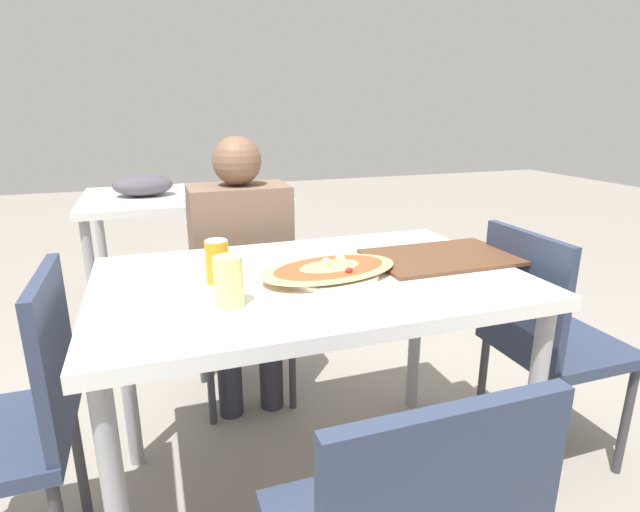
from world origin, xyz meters
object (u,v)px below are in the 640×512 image
(person_seated, at_px, (242,254))
(drink_glass, at_px, (229,282))
(chair_side_right, at_px, (545,334))
(soda_can, at_px, (217,262))
(dining_table, at_px, (312,301))
(chair_far_seated, at_px, (239,286))
(pizza_main, at_px, (330,270))
(chair_side_left, at_px, (12,419))

(person_seated, height_order, drink_glass, person_seated)
(drink_glass, bearing_deg, chair_side_right, 3.07)
(soda_can, bearing_deg, dining_table, -5.56)
(chair_far_seated, distance_m, drink_glass, 0.96)
(pizza_main, height_order, drink_glass, drink_glass)
(person_seated, bearing_deg, soda_can, 73.83)
(dining_table, xyz_separation_m, person_seated, (-0.10, 0.61, -0.02))
(chair_side_right, distance_m, person_seated, 1.17)
(pizza_main, distance_m, soda_can, 0.32)
(person_seated, height_order, soda_can, person_seated)
(chair_side_left, xyz_separation_m, person_seated, (0.71, 0.66, 0.18))
(dining_table, relative_size, chair_side_right, 1.43)
(chair_far_seated, bearing_deg, person_seated, 90.00)
(chair_side_left, relative_size, chair_side_right, 1.00)
(chair_far_seated, bearing_deg, soda_can, 76.32)
(chair_side_left, bearing_deg, chair_far_seated, -42.50)
(chair_side_left, distance_m, pizza_main, 0.91)
(chair_far_seated, distance_m, chair_side_left, 1.05)
(person_seated, distance_m, soda_can, 0.63)
(person_seated, xyz_separation_m, drink_glass, (-0.17, -0.77, 0.16))
(pizza_main, bearing_deg, soda_can, 170.36)
(person_seated, relative_size, pizza_main, 2.46)
(chair_far_seated, relative_size, soda_can, 6.93)
(chair_side_left, bearing_deg, soda_can, -81.72)
(dining_table, distance_m, chair_side_left, 0.84)
(person_seated, height_order, pizza_main, person_seated)
(pizza_main, bearing_deg, drink_glass, -157.54)
(dining_table, xyz_separation_m, chair_far_seated, (-0.10, 0.72, -0.19))
(pizza_main, bearing_deg, chair_far_seated, 101.00)
(pizza_main, xyz_separation_m, soda_can, (-0.32, 0.05, 0.04))
(soda_can, height_order, drink_glass, drink_glass)
(chair_side_right, height_order, pizza_main, chair_side_right)
(chair_side_left, height_order, person_seated, person_seated)
(person_seated, xyz_separation_m, pizza_main, (0.15, -0.64, 0.12))
(chair_far_seated, relative_size, person_seated, 0.76)
(drink_glass, bearing_deg, pizza_main, 22.46)
(drink_glass, bearing_deg, dining_table, 30.46)
(dining_table, bearing_deg, soda_can, 174.44)
(chair_side_left, distance_m, chair_side_right, 1.62)
(dining_table, height_order, chair_side_left, chair_side_left)
(dining_table, relative_size, drink_glass, 9.58)
(chair_far_seated, bearing_deg, chair_side_right, 137.91)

